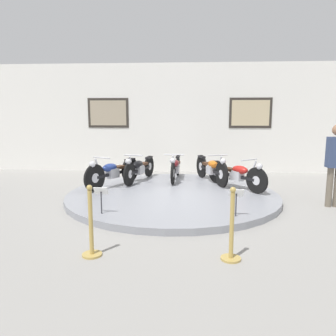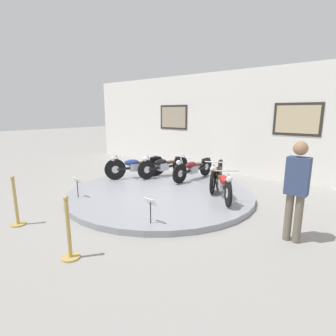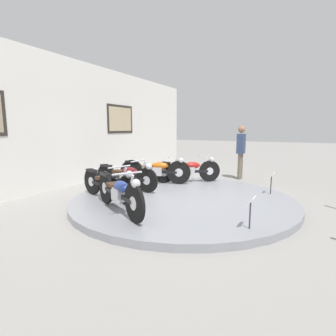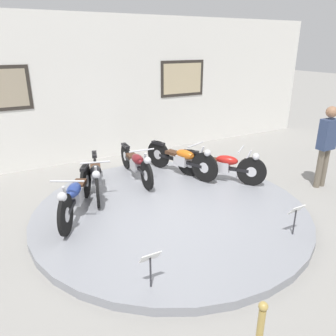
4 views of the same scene
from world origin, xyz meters
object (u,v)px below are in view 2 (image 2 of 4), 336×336
motorcycle_red (223,183)px  info_placard_front_left (77,183)px  motorcycle_black (163,165)px  visitor_standing (297,186)px  stanchion_post_left_of_entry (16,209)px  info_placard_front_centre (150,205)px  stanchion_post_right_of_entry (69,238)px  motorcycle_orange (217,173)px  motorcycle_blue (135,166)px  motorcycle_maroon (193,168)px

motorcycle_red → info_placard_front_left: bearing=-141.0°
motorcycle_black → visitor_standing: size_ratio=1.08×
motorcycle_black → stanchion_post_left_of_entry: size_ratio=1.87×
visitor_standing → stanchion_post_left_of_entry: bearing=-148.0°
motorcycle_red → info_placard_front_centre: motorcycle_red is taller
motorcycle_black → stanchion_post_right_of_entry: 4.95m
motorcycle_black → info_placard_front_left: 3.02m
info_placard_front_centre → stanchion_post_right_of_entry: bearing=-100.0°
motorcycle_black → visitor_standing: bearing=-21.6°
motorcycle_black → info_placard_front_left: (-0.25, -3.01, -0.01)m
motorcycle_red → motorcycle_orange: bearing=128.6°
motorcycle_orange → visitor_standing: (2.48, -1.77, 0.48)m
stanchion_post_left_of_entry → stanchion_post_right_of_entry: bearing=0.0°
motorcycle_red → stanchion_post_right_of_entry: (-0.60, -3.82, -0.17)m
motorcycle_blue → stanchion_post_right_of_entry: size_ratio=1.75×
motorcycle_blue → stanchion_post_right_of_entry: 4.59m
motorcycle_black → motorcycle_red: 2.67m
info_placard_front_left → stanchion_post_left_of_entry: stanchion_post_left_of_entry is taller
motorcycle_blue → motorcycle_maroon: 1.86m
info_placard_front_centre → motorcycle_red: bearing=81.7°
info_placard_front_centre → visitor_standing: 2.60m
stanchion_post_left_of_entry → motorcycle_blue: bearing=98.9°
motorcycle_orange → stanchion_post_right_of_entry: stanchion_post_right_of_entry is taller
motorcycle_maroon → stanchion_post_left_of_entry: stanchion_post_left_of_entry is taller
motorcycle_red → visitor_standing: visitor_standing is taller
motorcycle_blue → visitor_standing: 5.17m
motorcycle_orange → motorcycle_red: bearing=-51.4°
stanchion_post_right_of_entry → motorcycle_blue: bearing=123.7°
motorcycle_maroon → info_placard_front_centre: (1.25, -3.29, -0.00)m
visitor_standing → stanchion_post_right_of_entry: visitor_standing is taller
motorcycle_orange → motorcycle_blue: bearing=-164.1°
motorcycle_orange → visitor_standing: bearing=-35.5°
motorcycle_red → stanchion_post_left_of_entry: stanchion_post_left_of_entry is taller
visitor_standing → info_placard_front_centre: bearing=-150.9°
info_placard_front_centre → visitor_standing: bearing=29.1°
motorcycle_orange → info_placard_front_centre: 3.02m
motorcycle_orange → motorcycle_maroon: bearing=164.4°
motorcycle_black → motorcycle_maroon: motorcycle_black is taller
motorcycle_orange → motorcycle_red: size_ratio=1.20×
motorcycle_black → motorcycle_orange: size_ratio=1.01×
visitor_standing → stanchion_post_right_of_entry: bearing=-132.0°
motorcycle_orange → motorcycle_red: motorcycle_orange is taller
motorcycle_black → motorcycle_blue: bearing=-128.5°
motorcycle_blue → stanchion_post_right_of_entry: bearing=-56.3°
motorcycle_orange → stanchion_post_right_of_entry: size_ratio=1.86×
motorcycle_orange → info_placard_front_left: bearing=-126.6°
motorcycle_orange → stanchion_post_right_of_entry: 4.55m
motorcycle_black → motorcycle_maroon: 1.03m
motorcycle_orange → info_placard_front_centre: (0.25, -3.01, -0.03)m
motorcycle_red → stanchion_post_right_of_entry: 3.87m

